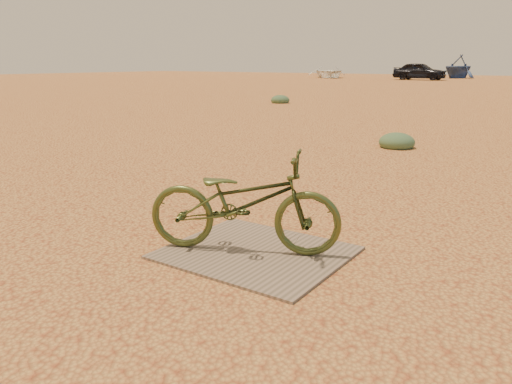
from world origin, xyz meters
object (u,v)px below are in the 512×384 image
Objects in this scene: plywood_board at (256,253)px; boat_far_left at (458,66)px; car at (420,71)px; bicycle at (244,202)px; boat_near_left at (329,72)px.

boat_far_left is at bearing 101.16° from plywood_board.
boat_far_left is (-9.53, 48.32, 1.10)m from plywood_board.
bicycle is at bearing -163.52° from car.
car is 0.82× the size of boat_near_left.
car is at bearing -8.99° from bicycle.
plywood_board is at bearing -59.79° from boat_far_left.
car is (-11.04, 41.45, 0.31)m from bicycle.
bicycle is at bearing -158.42° from plywood_board.
plywood_board is 42.89m from car.
plywood_board is 47.04m from boat_near_left.
boat_far_left is at bearing -3.60° from boat_near_left.
car is at bearing -38.49° from boat_near_left.
boat_near_left reaches higher than plywood_board.
bicycle is 0.36× the size of car.
car is (-11.13, 41.41, 0.74)m from plywood_board.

